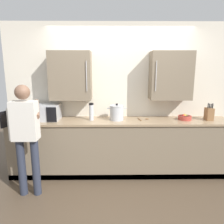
% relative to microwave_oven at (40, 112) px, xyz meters
% --- Properties ---
extents(ground_plane, '(9.67, 9.67, 0.00)m').
position_rel_microwave_oven_xyz_m(ground_plane, '(1.36, -0.90, -1.08)').
color(ground_plane, '#4C3D2D').
extents(back_wall_tiled, '(4.04, 0.44, 2.58)m').
position_rel_microwave_oven_xyz_m(back_wall_tiled, '(1.36, 0.26, 0.31)').
color(back_wall_tiled, beige).
rests_on(back_wall_tiled, ground_plane).
extents(counter_unit, '(3.73, 0.60, 0.94)m').
position_rel_microwave_oven_xyz_m(counter_unit, '(1.36, -0.03, -0.60)').
color(counter_unit, '#756651').
rests_on(counter_unit, ground_plane).
extents(microwave_oven, '(0.71, 0.77, 0.26)m').
position_rel_microwave_oven_xyz_m(microwave_oven, '(0.00, 0.00, 0.00)').
color(microwave_oven, '#B7BABF').
rests_on(microwave_oven, counter_unit).
extents(wooden_spoon, '(0.19, 0.21, 0.02)m').
position_rel_microwave_oven_xyz_m(wooden_spoon, '(1.74, 0.00, -0.12)').
color(wooden_spoon, brown).
rests_on(wooden_spoon, counter_unit).
extents(thermos_flask, '(0.08, 0.08, 0.29)m').
position_rel_microwave_oven_xyz_m(thermos_flask, '(0.86, -0.03, 0.02)').
color(thermos_flask, '#B7BABF').
rests_on(thermos_flask, counter_unit).
extents(knife_block, '(0.11, 0.15, 0.29)m').
position_rel_microwave_oven_xyz_m(knife_block, '(2.84, -0.04, -0.02)').
color(knife_block, brown).
rests_on(knife_block, counter_unit).
extents(stock_pot, '(0.33, 0.24, 0.28)m').
position_rel_microwave_oven_xyz_m(stock_pot, '(1.29, -0.02, -0.00)').
color(stock_pot, '#B7BABF').
rests_on(stock_pot, counter_unit).
extents(fruit_bowl, '(0.22, 0.22, 0.10)m').
position_rel_microwave_oven_xyz_m(fruit_bowl, '(2.44, -0.01, -0.09)').
color(fruit_bowl, '#AD3D33').
rests_on(fruit_bowl, counter_unit).
extents(person_figure, '(0.44, 0.51, 1.59)m').
position_rel_microwave_oven_xyz_m(person_figure, '(0.01, -0.68, -0.13)').
color(person_figure, '#282D3D').
rests_on(person_figure, ground_plane).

